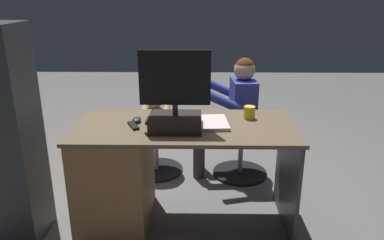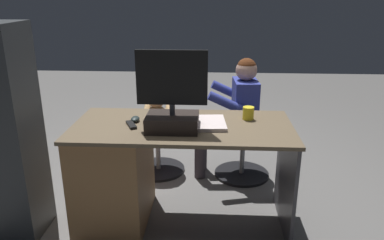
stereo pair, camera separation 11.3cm
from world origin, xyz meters
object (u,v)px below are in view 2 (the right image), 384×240
Objects in this scene: desk at (128,170)px; monitor at (172,108)px; computer_mouse at (135,119)px; visitor_chair at (243,150)px; keyboard at (174,120)px; cup at (248,113)px; office_chair_teddy at (158,146)px; person at (234,109)px; teddy_bear at (157,109)px; tv_remote at (131,125)px.

monitor reaches higher than desk.
monitor is 5.46× the size of computer_mouse.
visitor_chair is (-0.82, -0.70, -0.52)m from computer_mouse.
keyboard is (0.00, -0.16, -0.14)m from monitor.
computer_mouse is 1.05× the size of cup.
keyboard reaches higher than office_chair_teddy.
person reaches higher than desk.
teddy_bear is 0.34× the size of person.
office_chair_teddy and visitor_chair have the same top height.
desk reaches higher than visitor_chair.
computer_mouse is 0.10m from tv_remote.
monitor is 1.04× the size of visitor_chair.
office_chair_teddy is at bearing -72.09° from keyboard.
office_chair_teddy is (-0.04, -0.85, -0.52)m from tv_remote.
visitor_chair is at bearing -122.66° from monitor.
person is at bearing -123.55° from keyboard.
cup reaches higher than desk.
office_chair_teddy is (-0.10, -0.80, -0.15)m from desk.
computer_mouse is at bearing 87.28° from teddy_bear.
office_chair_teddy is at bearing -3.61° from person.
cup is 1.15m from office_chair_teddy.
person is at bearing 176.39° from office_chair_teddy.
keyboard is 0.84m from person.
desk is 3.04× the size of office_chair_teddy.
teddy_bear is at bearing -4.64° from person.
person reaches higher than visitor_chair.
visitor_chair is (-0.79, 0.05, 0.00)m from office_chair_teddy.
keyboard is 0.84× the size of visitor_chair.
office_chair_teddy is 0.99× the size of visitor_chair.
computer_mouse is at bearing -141.84° from desk.
visitor_chair is (-0.03, -0.61, -0.55)m from cup.
teddy_bear is 0.75× the size of visitor_chair.
visitor_chair is (-0.83, -0.80, -0.51)m from tv_remote.
teddy_bear reaches higher than desk.
computer_mouse is 0.64× the size of tv_remote.
person is at bearing -157.39° from tv_remote.
teddy_bear is at bearing -75.10° from monitor.
monitor is at bearing 61.97° from person.
monitor reaches higher than keyboard.
desk is 0.85m from teddy_bear.
computer_mouse is 1.03m from person.
computer_mouse is at bearing 6.75° from cup.
tv_remote reaches higher than desk.
tv_remote is 1.10m from person.
office_chair_teddy is (0.24, -0.74, -0.52)m from keyboard.
keyboard is 1.02m from visitor_chair.
monitor is at bearing 91.53° from keyboard.
keyboard is 0.53m from cup.
desk is at bearing -64.61° from tv_remote.
monitor is at bearing 24.76° from cup.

